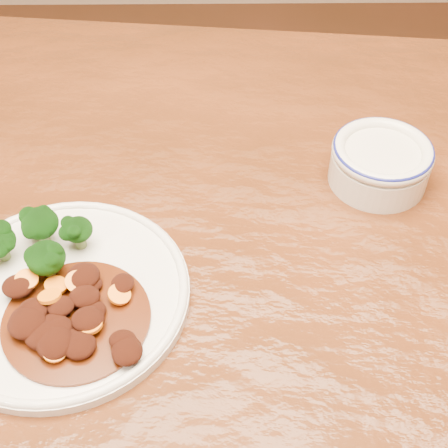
{
  "coord_description": "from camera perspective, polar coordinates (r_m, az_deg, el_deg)",
  "views": [
    {
      "loc": [
        0.02,
        -0.44,
        1.24
      ],
      "look_at": [
        0.02,
        0.01,
        0.77
      ],
      "focal_mm": 50.0,
      "sensor_mm": 36.0,
      "label": 1
    }
  ],
  "objects": [
    {
      "name": "dining_table",
      "position": [
        0.72,
        -1.86,
        -5.96
      ],
      "size": [
        1.59,
        1.06,
        0.75
      ],
      "rotation": [
        0.0,
        0.0,
        -0.11
      ],
      "color": "#5B2810",
      "rests_on": "ground"
    },
    {
      "name": "dinner_plate",
      "position": [
        0.63,
        -14.58,
        -6.19
      ],
      "size": [
        0.25,
        0.25,
        0.02
      ],
      "rotation": [
        0.0,
        0.0,
        0.1
      ],
      "color": "silver",
      "rests_on": "dining_table"
    },
    {
      "name": "broccoli_florets",
      "position": [
        0.64,
        -17.45,
        -1.64
      ],
      "size": [
        0.13,
        0.08,
        0.04
      ],
      "color": "olive",
      "rests_on": "dinner_plate"
    },
    {
      "name": "mince_stew",
      "position": [
        0.6,
        -14.25,
        -8.3
      ],
      "size": [
        0.14,
        0.14,
        0.02
      ],
      "color": "#481807",
      "rests_on": "dinner_plate"
    },
    {
      "name": "dip_bowl",
      "position": [
        0.73,
        14.11,
        5.58
      ],
      "size": [
        0.11,
        0.11,
        0.05
      ],
      "rotation": [
        0.0,
        0.0,
        0.36
      ],
      "color": "silver",
      "rests_on": "dining_table"
    }
  ]
}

